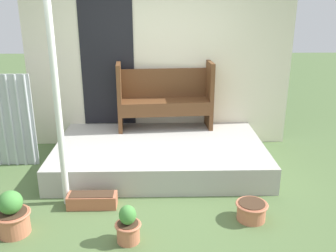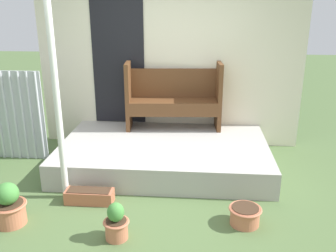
{
  "view_description": "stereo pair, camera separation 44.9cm",
  "coord_description": "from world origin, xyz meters",
  "px_view_note": "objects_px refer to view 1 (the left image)",
  "views": [
    {
      "loc": [
        0.1,
        -3.94,
        2.27
      ],
      "look_at": [
        0.2,
        0.31,
        0.79
      ],
      "focal_mm": 40.0,
      "sensor_mm": 36.0,
      "label": 1
    },
    {
      "loc": [
        0.55,
        -3.93,
        2.27
      ],
      "look_at": [
        0.2,
        0.31,
        0.79
      ],
      "focal_mm": 40.0,
      "sensor_mm": 36.0,
      "label": 2
    }
  ],
  "objects_px": {
    "flower_pot_right": "(251,210)",
    "planter_box_rect": "(92,200)",
    "bench": "(165,95)",
    "flower_pot_left": "(12,215)",
    "flower_pot_middle": "(128,226)",
    "support_post": "(58,109)"
  },
  "relations": [
    {
      "from": "flower_pot_left",
      "to": "flower_pot_middle",
      "type": "bearing_deg",
      "value": -7.76
    },
    {
      "from": "bench",
      "to": "flower_pot_right",
      "type": "relative_size",
      "value": 4.17
    },
    {
      "from": "flower_pot_left",
      "to": "flower_pot_right",
      "type": "height_order",
      "value": "flower_pot_left"
    },
    {
      "from": "flower_pot_right",
      "to": "flower_pot_left",
      "type": "bearing_deg",
      "value": -175.49
    },
    {
      "from": "flower_pot_left",
      "to": "flower_pot_right",
      "type": "relative_size",
      "value": 1.36
    },
    {
      "from": "flower_pot_right",
      "to": "planter_box_rect",
      "type": "relative_size",
      "value": 0.62
    },
    {
      "from": "bench",
      "to": "flower_pot_left",
      "type": "xyz_separation_m",
      "value": [
        -1.56,
        -2.22,
        -0.65
      ]
    },
    {
      "from": "flower_pot_left",
      "to": "flower_pot_right",
      "type": "xyz_separation_m",
      "value": [
        2.45,
        0.19,
        -0.09
      ]
    },
    {
      "from": "support_post",
      "to": "bench",
      "type": "height_order",
      "value": "support_post"
    },
    {
      "from": "flower_pot_left",
      "to": "planter_box_rect",
      "type": "height_order",
      "value": "flower_pot_left"
    },
    {
      "from": "support_post",
      "to": "planter_box_rect",
      "type": "height_order",
      "value": "support_post"
    },
    {
      "from": "support_post",
      "to": "flower_pot_right",
      "type": "distance_m",
      "value": 2.33
    },
    {
      "from": "planter_box_rect",
      "to": "flower_pot_middle",
      "type": "bearing_deg",
      "value": -54.73
    },
    {
      "from": "flower_pot_middle",
      "to": "flower_pot_right",
      "type": "relative_size",
      "value": 1.13
    },
    {
      "from": "flower_pot_left",
      "to": "flower_pot_right",
      "type": "bearing_deg",
      "value": 4.51
    },
    {
      "from": "support_post",
      "to": "bench",
      "type": "distance_m",
      "value": 2.03
    },
    {
      "from": "bench",
      "to": "flower_pot_left",
      "type": "bearing_deg",
      "value": -129.18
    },
    {
      "from": "flower_pot_middle",
      "to": "flower_pot_left",
      "type": "bearing_deg",
      "value": 172.24
    },
    {
      "from": "flower_pot_right",
      "to": "planter_box_rect",
      "type": "bearing_deg",
      "value": 170.37
    },
    {
      "from": "bench",
      "to": "planter_box_rect",
      "type": "bearing_deg",
      "value": -120.37
    },
    {
      "from": "support_post",
      "to": "flower_pot_left",
      "type": "bearing_deg",
      "value": -123.94
    },
    {
      "from": "flower_pot_left",
      "to": "planter_box_rect",
      "type": "bearing_deg",
      "value": 34.78
    }
  ]
}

